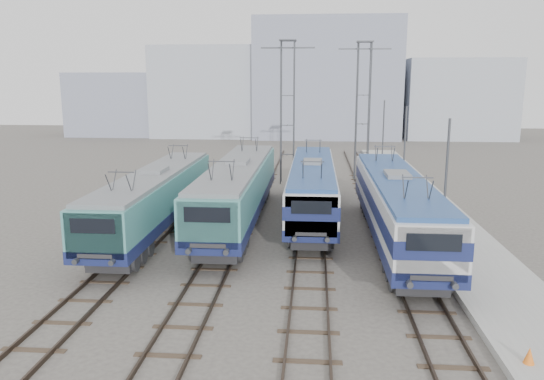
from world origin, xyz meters
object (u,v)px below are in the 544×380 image
Objects in this scene: locomotive_far_left at (155,196)px; safety_cone at (529,355)px; locomotive_center_left at (238,188)px; locomotive_far_right at (396,203)px; locomotive_center_right at (312,184)px; catenary_tower_west at (288,106)px; mast_mid at (404,157)px; mast_rear at (383,139)px; catenary_tower_east at (363,105)px; mast_front at (445,192)px.

locomotive_far_left is 33.53× the size of safety_cone.
locomotive_center_left is 9.57m from locomotive_far_right.
locomotive_far_right reaches higher than locomotive_center_right.
locomotive_center_right is 1.47× the size of catenary_tower_west.
mast_mid is 13.36× the size of safety_cone.
catenary_tower_west reaches higher than locomotive_far_left.
locomotive_far_right is 21.50m from mast_rear.
catenary_tower_west is at bearing 100.46° from locomotive_center_right.
locomotive_far_right is 1.53× the size of catenary_tower_east.
mast_rear reaches higher than locomotive_far_left.
locomotive_center_left is 4.90m from locomotive_center_right.
locomotive_far_left is 2.51× the size of mast_rear.
locomotive_far_right is at bearing -89.26° from catenary_tower_east.
mast_front is (10.85, -5.87, 1.17)m from locomotive_center_left.
safety_cone is at bearing -69.49° from locomotive_center_right.
catenary_tower_east is 1.71× the size of mast_rear.
mast_mid is (6.35, 4.19, 1.25)m from locomotive_center_right.
locomotive_far_right is at bearing -101.15° from mast_mid.
locomotive_center_left is 2.68× the size of mast_rear.
safety_cone is (11.19, -15.93, -1.77)m from locomotive_center_left.
locomotive_far_left is at bearing -112.57° from catenary_tower_west.
locomotive_center_right is 6.88m from locomotive_far_right.
locomotive_far_right reaches higher than locomotive_far_left.
mast_mid is at bearing 28.23° from locomotive_far_left.
locomotive_far_left is 22.98m from catenary_tower_east.
mast_rear is at bearing 43.60° from catenary_tower_east.
locomotive_far_left is 18.14m from catenary_tower_west.
mast_front is at bearing -28.43° from locomotive_center_left.
locomotive_far_left is at bearing -125.99° from catenary_tower_east.
mast_front is at bearing -13.76° from locomotive_far_left.
locomotive_center_right is 33.61× the size of safety_cone.
locomotive_center_left is 21.16m from mast_rear.
catenary_tower_west reaches higher than safety_cone.
mast_mid reaches higher than safety_cone.
mast_rear reaches higher than locomotive_far_right.
catenary_tower_east is (8.75, 16.13, 4.31)m from locomotive_center_left.
catenary_tower_east reaches higher than mast_front.
locomotive_far_right is 2.62× the size of mast_front.
locomotive_far_right is at bearing 125.32° from mast_front.
locomotive_center_right is at bearing 24.26° from locomotive_far_left.
mast_front is at bearing -90.00° from mast_mid.
safety_cone is at bearing -88.08° from mast_front.
locomotive_far_right is at bearing -19.93° from locomotive_center_left.
locomotive_far_right is (13.50, -1.15, 0.15)m from locomotive_far_left.
locomotive_center_right is 19.16m from safety_cone.
locomotive_far_right is at bearing -94.94° from mast_rear.
locomotive_center_right is at bearing 23.32° from locomotive_center_left.
catenary_tower_west is (-2.25, 12.19, 4.39)m from locomotive_center_right.
mast_mid is at bearing -90.00° from mast_rear.
safety_cone is (8.94, -30.06, -6.08)m from catenary_tower_west.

